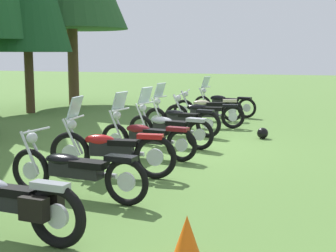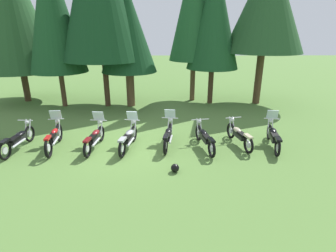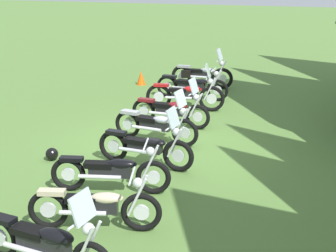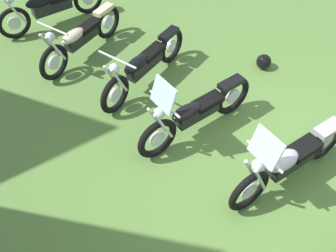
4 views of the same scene
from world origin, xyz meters
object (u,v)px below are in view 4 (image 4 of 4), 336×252
motorcycle_5 (195,112)px  motorcycle_8 (50,5)px  motorcycle_4 (290,160)px  dropped_helmet (264,62)px  motorcycle_7 (81,37)px  motorcycle_6 (144,65)px

motorcycle_5 → motorcycle_8: size_ratio=0.97×
motorcycle_4 → motorcycle_5: motorcycle_5 is taller
motorcycle_5 → motorcycle_8: motorcycle_5 is taller
motorcycle_8 → dropped_helmet: motorcycle_8 is taller
motorcycle_4 → dropped_helmet: motorcycle_4 is taller
motorcycle_8 → dropped_helmet: bearing=126.6°
dropped_helmet → motorcycle_7: bearing=39.2°
motorcycle_4 → motorcycle_8: (5.72, 0.08, 0.01)m
motorcycle_7 → motorcycle_6: bearing=89.1°
motorcycle_5 → motorcycle_8: bearing=-84.4°
motorcycle_4 → dropped_helmet: (1.75, -1.89, -0.32)m
motorcycle_4 → motorcycle_8: bearing=-79.4°
motorcycle_4 → dropped_helmet: bearing=-127.3°
motorcycle_5 → motorcycle_7: motorcycle_5 is taller
motorcycle_7 → motorcycle_4: bearing=81.6°
motorcycle_7 → dropped_helmet: (-2.66, -2.16, -0.29)m
motorcycle_5 → motorcycle_6: motorcycle_5 is taller
motorcycle_4 → motorcycle_7: 4.42m
motorcycle_4 → motorcycle_6: bearing=-80.3°
motorcycle_8 → motorcycle_6: bearing=102.0°
dropped_helmet → motorcycle_8: bearing=26.4°
motorcycle_6 → motorcycle_7: size_ratio=1.05×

